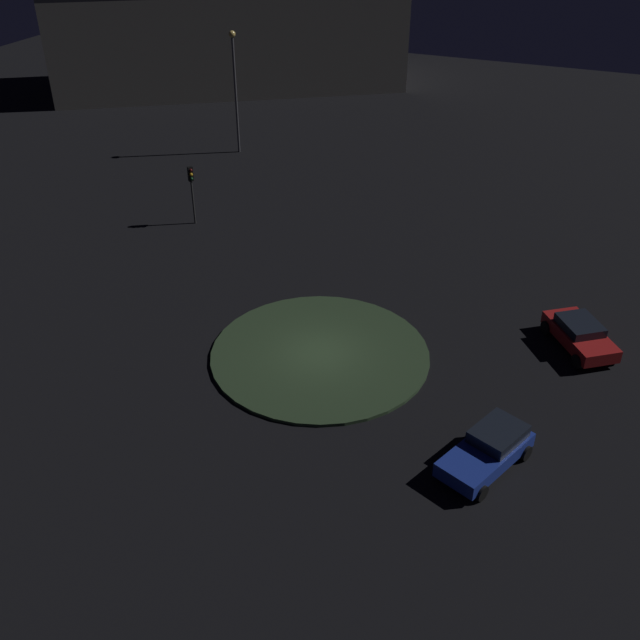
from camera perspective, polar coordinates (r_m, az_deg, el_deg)
name	(u,v)px	position (r m, az deg, el deg)	size (l,w,h in m)	color
ground_plane	(320,355)	(34.18, 0.00, -2.74)	(118.02, 118.02, 0.00)	black
roundabout_island	(320,354)	(34.14, 0.00, -2.64)	(10.16, 10.16, 0.16)	#2D4228
car_blue	(488,449)	(28.87, 12.94, -9.77)	(4.46, 3.23, 1.42)	#1E38A5
car_red	(580,334)	(36.39, 19.53, -1.04)	(4.31, 3.83, 1.37)	red
traffic_light_northeast	(192,183)	(46.10, -9.95, 10.40)	(0.38, 0.39, 3.72)	#2D2D2D
streetlamp_northeast	(235,79)	(57.10, -6.63, 18.10)	(0.48, 0.48, 8.94)	#4C4C51
store_building	(228,33)	(76.23, -7.12, 21.22)	(27.59, 33.86, 9.67)	#B7B299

